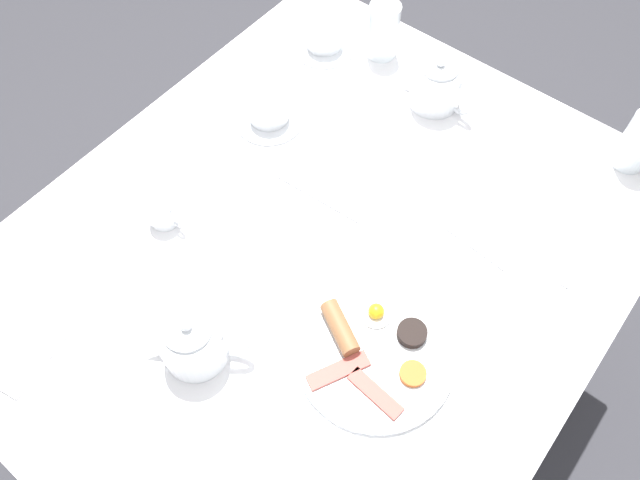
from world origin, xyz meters
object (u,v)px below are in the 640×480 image
teapot_near (437,85)px  teacup_with_saucer_left (269,111)px  creamer_jug (163,210)px  fork_spare (585,257)px  teapot_far (193,341)px  water_glass_short (383,30)px  spoon_for_tea (467,241)px  water_glass_tall (640,142)px  knife_by_plate (318,197)px  breakfast_plate (373,351)px  teacup_with_saucer_right (324,37)px  wine_glass_spare (315,471)px  napkin_folded (18,352)px

teapot_near → teacup_with_saucer_left: 0.36m
creamer_jug → fork_spare: size_ratio=0.53×
teapot_far → water_glass_short: size_ratio=1.35×
water_glass_short → spoon_for_tea: 0.53m
water_glass_tall → knife_by_plate: bearing=-133.4°
teapot_far → breakfast_plate: bearing=-173.6°
breakfast_plate → teapot_near: teapot_near is taller
teacup_with_saucer_right → water_glass_short: (0.11, 0.06, 0.04)m
teapot_far → creamer_jug: size_ratio=2.04×
breakfast_plate → teacup_with_saucer_left: (-0.48, 0.29, 0.02)m
breakfast_plate → wine_glass_spare: (0.05, -0.22, 0.04)m
water_glass_tall → water_glass_short: (-0.58, -0.05, 0.00)m
teacup_with_saucer_right → teapot_far: bearing=-67.5°
breakfast_plate → creamer_jug: 0.47m
creamer_jug → water_glass_short: bearing=85.1°
teacup_with_saucer_right → fork_spare: (0.73, -0.14, -0.03)m
teapot_near → spoon_for_tea: size_ratio=1.15×
teacup_with_saucer_right → water_glass_tall: bearing=9.6°
napkin_folded → water_glass_tall: bearing=58.5°
water_glass_tall → knife_by_plate: size_ratio=0.60×
breakfast_plate → knife_by_plate: bearing=144.6°
teacup_with_saucer_right → creamer_jug: 0.57m
teapot_far → teapot_near: bearing=-121.6°
breakfast_plate → knife_by_plate: (-0.27, 0.19, -0.01)m
water_glass_short → teapot_far: bearing=-76.9°
teapot_far → water_glass_short: bearing=-108.8°
teacup_with_saucer_left → creamer_jug: (0.01, -0.32, 0.00)m
water_glass_tall → spoon_for_tea: (-0.15, -0.37, -0.06)m
teacup_with_saucer_left → spoon_for_tea: 0.49m
water_glass_short → creamer_jug: bearing=-94.9°
wine_glass_spare → creamer_jug: (-0.52, 0.19, -0.02)m
breakfast_plate → water_glass_tall: water_glass_tall is taller
teapot_near → water_glass_tall: bearing=-161.7°
wine_glass_spare → spoon_for_tea: size_ratio=0.63×
water_glass_tall → napkin_folded: 1.20m
teapot_far → napkin_folded: teapot_far is taller
teacup_with_saucer_right → water_glass_short: water_glass_short is taller
teapot_far → knife_by_plate: 0.38m
breakfast_plate → knife_by_plate: breakfast_plate is taller
teapot_far → knife_by_plate: size_ratio=0.84×
teapot_far → wine_glass_spare: (0.28, -0.03, 0.00)m
water_glass_short → wine_glass_spare: water_glass_short is taller
water_glass_short → fork_spare: 0.65m
knife_by_plate → spoon_for_tea: 0.30m
wine_glass_spare → teacup_with_saucer_right: bearing=127.4°
napkin_folded → spoon_for_tea: size_ratio=0.86×
breakfast_plate → teapot_near: 0.60m
knife_by_plate → wine_glass_spare: bearing=-52.0°
wine_glass_spare → knife_by_plate: 0.52m
spoon_for_tea → water_glass_tall: bearing=67.2°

